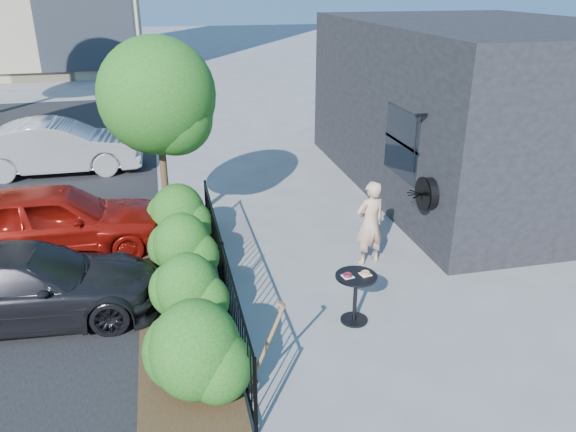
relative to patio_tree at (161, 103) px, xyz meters
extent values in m
plane|color=gray|center=(2.24, -2.76, -2.76)|extent=(120.00, 120.00, 0.00)
cube|color=black|center=(7.74, 1.74, -0.76)|extent=(6.00, 9.00, 4.00)
cube|color=black|center=(4.75, -0.36, -0.96)|extent=(0.04, 1.60, 1.40)
cube|color=black|center=(4.75, -0.36, -0.96)|extent=(0.05, 1.70, 0.06)
cylinder|color=black|center=(4.66, -1.86, -1.51)|extent=(0.18, 0.60, 0.60)
cylinder|color=black|center=(4.56, -1.86, -1.51)|extent=(0.03, 0.64, 0.64)
cube|color=black|center=(4.64, -1.36, -0.16)|extent=(0.25, 0.06, 0.06)
cylinder|color=black|center=(4.56, -1.36, -0.71)|extent=(0.02, 0.02, 1.05)
cylinder|color=black|center=(0.74, -5.76, -2.21)|extent=(0.05, 0.05, 1.10)
cylinder|color=black|center=(0.74, -2.76, -2.21)|extent=(0.05, 0.05, 1.10)
cylinder|color=black|center=(0.74, 0.24, -2.21)|extent=(0.05, 0.05, 1.10)
cube|color=black|center=(0.74, -2.76, -1.70)|extent=(0.03, 6.00, 0.03)
cube|color=black|center=(0.74, -2.76, -2.66)|extent=(0.03, 6.00, 0.03)
cylinder|color=black|center=(0.74, -5.66, -2.21)|extent=(0.02, 0.02, 1.04)
cylinder|color=black|center=(0.74, -5.46, -2.21)|extent=(0.02, 0.02, 1.04)
cylinder|color=black|center=(0.74, -5.26, -2.21)|extent=(0.02, 0.02, 1.04)
cylinder|color=black|center=(0.74, -5.06, -2.21)|extent=(0.02, 0.02, 1.04)
cylinder|color=black|center=(0.74, -4.86, -2.21)|extent=(0.02, 0.02, 1.04)
cylinder|color=black|center=(0.74, -4.66, -2.21)|extent=(0.02, 0.02, 1.04)
cylinder|color=black|center=(0.74, -4.46, -2.21)|extent=(0.02, 0.02, 1.04)
cylinder|color=black|center=(0.74, -4.26, -2.21)|extent=(0.02, 0.02, 1.04)
cylinder|color=black|center=(0.74, -4.06, -2.21)|extent=(0.02, 0.02, 1.04)
cylinder|color=black|center=(0.74, -3.86, -2.21)|extent=(0.02, 0.02, 1.04)
cylinder|color=black|center=(0.74, -3.66, -2.21)|extent=(0.02, 0.02, 1.04)
cylinder|color=black|center=(0.74, -3.46, -2.21)|extent=(0.02, 0.02, 1.04)
cylinder|color=black|center=(0.74, -3.26, -2.21)|extent=(0.02, 0.02, 1.04)
cylinder|color=black|center=(0.74, -3.06, -2.21)|extent=(0.02, 0.02, 1.04)
cylinder|color=black|center=(0.74, -2.86, -2.21)|extent=(0.02, 0.02, 1.04)
cylinder|color=black|center=(0.74, -2.66, -2.21)|extent=(0.02, 0.02, 1.04)
cylinder|color=black|center=(0.74, -2.46, -2.21)|extent=(0.02, 0.02, 1.04)
cylinder|color=black|center=(0.74, -2.26, -2.21)|extent=(0.02, 0.02, 1.04)
cylinder|color=black|center=(0.74, -2.06, -2.21)|extent=(0.02, 0.02, 1.04)
cylinder|color=black|center=(0.74, -1.86, -2.21)|extent=(0.02, 0.02, 1.04)
cylinder|color=black|center=(0.74, -1.66, -2.21)|extent=(0.02, 0.02, 1.04)
cylinder|color=black|center=(0.74, -1.46, -2.21)|extent=(0.02, 0.02, 1.04)
cylinder|color=black|center=(0.74, -1.26, -2.21)|extent=(0.02, 0.02, 1.04)
cylinder|color=black|center=(0.74, -1.06, -2.21)|extent=(0.02, 0.02, 1.04)
cylinder|color=black|center=(0.74, -0.86, -2.21)|extent=(0.02, 0.02, 1.04)
cylinder|color=black|center=(0.74, -0.66, -2.21)|extent=(0.02, 0.02, 1.04)
cylinder|color=black|center=(0.74, -0.46, -2.21)|extent=(0.02, 0.02, 1.04)
cylinder|color=black|center=(0.74, -0.26, -2.21)|extent=(0.02, 0.02, 1.04)
cylinder|color=black|center=(0.74, -0.06, -2.21)|extent=(0.02, 0.02, 1.04)
cylinder|color=black|center=(0.74, 0.14, -2.21)|extent=(0.02, 0.02, 1.04)
cube|color=#382616|center=(0.04, -2.76, -2.72)|extent=(1.30, 6.00, 0.08)
ellipsoid|color=#124F17|center=(0.14, -4.96, -2.06)|extent=(1.10, 1.10, 1.24)
ellipsoid|color=#124F17|center=(0.14, -3.36, -2.06)|extent=(1.10, 1.10, 1.24)
ellipsoid|color=#124F17|center=(0.14, -1.86, -2.06)|extent=(1.10, 1.10, 1.24)
ellipsoid|color=#124F17|center=(0.14, -0.46, -2.06)|extent=(1.10, 1.10, 1.24)
cylinder|color=#3F2B19|center=(-0.06, 0.04, -1.56)|extent=(0.14, 0.14, 2.40)
sphere|color=#124F17|center=(-0.06, 0.04, 0.08)|extent=(2.20, 2.20, 2.20)
sphere|color=#124F17|center=(0.24, -0.16, -0.25)|extent=(1.43, 1.43, 1.43)
cylinder|color=black|center=(2.63, -3.74, -1.98)|extent=(0.64, 0.64, 0.03)
cylinder|color=black|center=(2.63, -3.74, -2.37)|extent=(0.06, 0.06, 0.76)
cylinder|color=black|center=(2.63, -3.74, -2.75)|extent=(0.42, 0.42, 0.03)
cube|color=white|center=(2.49, -3.75, -1.96)|extent=(0.19, 0.19, 0.01)
cube|color=white|center=(2.77, -3.74, -1.96)|extent=(0.19, 0.19, 0.01)
torus|color=#4E0D13|center=(2.49, -3.75, -1.93)|extent=(0.14, 0.14, 0.05)
torus|color=tan|center=(2.77, -3.74, -1.93)|extent=(0.14, 0.14, 0.05)
imported|color=tan|center=(3.52, -1.94, -1.96)|extent=(0.66, 0.51, 1.61)
cylinder|color=brown|center=(1.02, -5.01, -2.06)|extent=(0.48, 0.05, 1.13)
cube|color=gray|center=(0.84, -5.01, -2.67)|extent=(0.11, 0.17, 0.24)
cylinder|color=brown|center=(1.20, -5.01, -1.49)|extent=(0.10, 0.10, 0.06)
imported|color=#9E140D|center=(-2.16, -0.24, -2.07)|extent=(4.12, 1.72, 1.39)
imported|color=#ABABAF|center=(-2.81, 4.99, -2.05)|extent=(4.36, 1.56, 1.43)
imported|color=black|center=(-2.27, -2.54, -2.17)|extent=(4.15, 1.83, 1.19)
camera|label=1|loc=(-0.03, -10.72, 2.13)|focal=35.00mm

